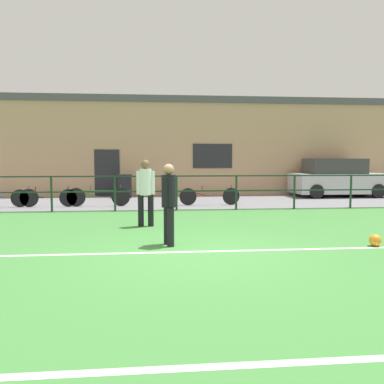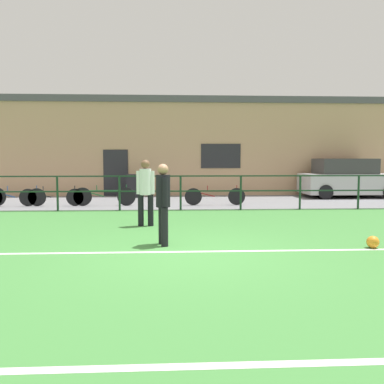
{
  "view_description": "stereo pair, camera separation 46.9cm",
  "coord_description": "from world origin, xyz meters",
  "px_view_note": "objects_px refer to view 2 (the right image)",
  "views": [
    {
      "loc": [
        -0.75,
        -7.01,
        1.7
      ],
      "look_at": [
        0.23,
        3.06,
        0.85
      ],
      "focal_mm": 37.19,
      "sensor_mm": 36.0,
      "label": 1
    },
    {
      "loc": [
        -0.28,
        -7.04,
        1.7
      ],
      "look_at": [
        0.23,
        3.06,
        0.85
      ],
      "focal_mm": 37.19,
      "sensor_mm": 36.0,
      "label": 2
    }
  ],
  "objects_px": {
    "player_goalkeeper": "(163,199)",
    "player_striker": "(146,189)",
    "bicycle_parked_0": "(51,197)",
    "trash_bin_0": "(133,186)",
    "soccer_ball_match": "(373,242)",
    "bicycle_parked_1": "(15,197)",
    "bicycle_parked_4": "(215,196)",
    "bicycle_parked_3": "(104,196)",
    "parked_car_red": "(347,179)"
  },
  "relations": [
    {
      "from": "parked_car_red",
      "to": "bicycle_parked_3",
      "type": "xyz_separation_m",
      "value": [
        -10.06,
        -2.7,
        -0.45
      ]
    },
    {
      "from": "bicycle_parked_0",
      "to": "player_striker",
      "type": "bearing_deg",
      "value": -49.63
    },
    {
      "from": "parked_car_red",
      "to": "bicycle_parked_1",
      "type": "distance_m",
      "value": 13.46
    },
    {
      "from": "player_goalkeeper",
      "to": "player_striker",
      "type": "height_order",
      "value": "player_striker"
    },
    {
      "from": "player_goalkeeper",
      "to": "trash_bin_0",
      "type": "distance_m",
      "value": 9.67
    },
    {
      "from": "player_striker",
      "to": "bicycle_parked_0",
      "type": "xyz_separation_m",
      "value": [
        -3.61,
        4.24,
        -0.6
      ]
    },
    {
      "from": "bicycle_parked_1",
      "to": "bicycle_parked_0",
      "type": "bearing_deg",
      "value": 0.0
    },
    {
      "from": "parked_car_red",
      "to": "bicycle_parked_3",
      "type": "height_order",
      "value": "parked_car_red"
    },
    {
      "from": "player_goalkeeper",
      "to": "trash_bin_0",
      "type": "xyz_separation_m",
      "value": [
        -1.52,
        9.54,
        -0.38
      ]
    },
    {
      "from": "player_striker",
      "to": "bicycle_parked_1",
      "type": "height_order",
      "value": "player_striker"
    },
    {
      "from": "parked_car_red",
      "to": "player_striker",
      "type": "bearing_deg",
      "value": -140.14
    },
    {
      "from": "player_goalkeeper",
      "to": "bicycle_parked_0",
      "type": "xyz_separation_m",
      "value": [
        -4.1,
        6.51,
        -0.56
      ]
    },
    {
      "from": "player_striker",
      "to": "bicycle_parked_4",
      "type": "distance_m",
      "value": 4.83
    },
    {
      "from": "trash_bin_0",
      "to": "bicycle_parked_4",
      "type": "bearing_deg",
      "value": -43.1
    },
    {
      "from": "parked_car_red",
      "to": "bicycle_parked_0",
      "type": "height_order",
      "value": "parked_car_red"
    },
    {
      "from": "bicycle_parked_1",
      "to": "bicycle_parked_3",
      "type": "relative_size",
      "value": 0.97
    },
    {
      "from": "player_striker",
      "to": "trash_bin_0",
      "type": "distance_m",
      "value": 7.36
    },
    {
      "from": "bicycle_parked_1",
      "to": "player_goalkeeper",
      "type": "bearing_deg",
      "value": -50.56
    },
    {
      "from": "player_goalkeeper",
      "to": "player_striker",
      "type": "xyz_separation_m",
      "value": [
        -0.49,
        2.27,
        0.04
      ]
    },
    {
      "from": "bicycle_parked_3",
      "to": "bicycle_parked_0",
      "type": "bearing_deg",
      "value": 180.0
    },
    {
      "from": "soccer_ball_match",
      "to": "trash_bin_0",
      "type": "xyz_separation_m",
      "value": [
        -5.51,
        10.01,
        0.41
      ]
    },
    {
      "from": "player_striker",
      "to": "soccer_ball_match",
      "type": "height_order",
      "value": "player_striker"
    },
    {
      "from": "player_striker",
      "to": "parked_car_red",
      "type": "distance_m",
      "value": 10.83
    },
    {
      "from": "bicycle_parked_0",
      "to": "bicycle_parked_1",
      "type": "distance_m",
      "value": 1.26
    },
    {
      "from": "player_goalkeeper",
      "to": "soccer_ball_match",
      "type": "bearing_deg",
      "value": 69.21
    },
    {
      "from": "bicycle_parked_1",
      "to": "trash_bin_0",
      "type": "distance_m",
      "value": 4.9
    },
    {
      "from": "parked_car_red",
      "to": "player_goalkeeper",
      "type": "bearing_deg",
      "value": -130.34
    },
    {
      "from": "parked_car_red",
      "to": "trash_bin_0",
      "type": "bearing_deg",
      "value": 177.94
    },
    {
      "from": "bicycle_parked_3",
      "to": "trash_bin_0",
      "type": "height_order",
      "value": "trash_bin_0"
    },
    {
      "from": "parked_car_red",
      "to": "bicycle_parked_3",
      "type": "distance_m",
      "value": 10.42
    },
    {
      "from": "player_striker",
      "to": "parked_car_red",
      "type": "relative_size",
      "value": 0.42
    },
    {
      "from": "soccer_ball_match",
      "to": "bicycle_parked_0",
      "type": "relative_size",
      "value": 0.1
    },
    {
      "from": "bicycle_parked_0",
      "to": "trash_bin_0",
      "type": "xyz_separation_m",
      "value": [
        2.58,
        3.03,
        0.18
      ]
    },
    {
      "from": "soccer_ball_match",
      "to": "bicycle_parked_4",
      "type": "xyz_separation_m",
      "value": [
        -2.26,
        6.98,
        0.23
      ]
    },
    {
      "from": "bicycle_parked_4",
      "to": "trash_bin_0",
      "type": "distance_m",
      "value": 4.44
    },
    {
      "from": "bicycle_parked_0",
      "to": "bicycle_parked_1",
      "type": "height_order",
      "value": "bicycle_parked_1"
    },
    {
      "from": "player_goalkeeper",
      "to": "trash_bin_0",
      "type": "bearing_deg",
      "value": 174.95
    },
    {
      "from": "player_striker",
      "to": "soccer_ball_match",
      "type": "xyz_separation_m",
      "value": [
        4.48,
        -2.74,
        -0.83
      ]
    },
    {
      "from": "soccer_ball_match",
      "to": "trash_bin_0",
      "type": "bearing_deg",
      "value": 118.81
    },
    {
      "from": "parked_car_red",
      "to": "bicycle_parked_3",
      "type": "bearing_deg",
      "value": -164.99
    },
    {
      "from": "bicycle_parked_0",
      "to": "player_goalkeeper",
      "type": "bearing_deg",
      "value": -57.81
    },
    {
      "from": "bicycle_parked_0",
      "to": "bicycle_parked_1",
      "type": "xyz_separation_m",
      "value": [
        -1.26,
        0.0,
        0.01
      ]
    },
    {
      "from": "bicycle_parked_0",
      "to": "trash_bin_0",
      "type": "distance_m",
      "value": 3.99
    },
    {
      "from": "player_striker",
      "to": "bicycle_parked_1",
      "type": "relative_size",
      "value": 0.78
    },
    {
      "from": "soccer_ball_match",
      "to": "player_goalkeeper",
      "type": "bearing_deg",
      "value": 173.29
    },
    {
      "from": "bicycle_parked_3",
      "to": "trash_bin_0",
      "type": "bearing_deg",
      "value": 76.67
    },
    {
      "from": "soccer_ball_match",
      "to": "trash_bin_0",
      "type": "distance_m",
      "value": 11.44
    },
    {
      "from": "player_striker",
      "to": "parked_car_red",
      "type": "height_order",
      "value": "parked_car_red"
    },
    {
      "from": "parked_car_red",
      "to": "bicycle_parked_4",
      "type": "xyz_separation_m",
      "value": [
        -6.1,
        -2.7,
        -0.47
      ]
    },
    {
      "from": "player_striker",
      "to": "trash_bin_0",
      "type": "relative_size",
      "value": 1.66
    }
  ]
}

